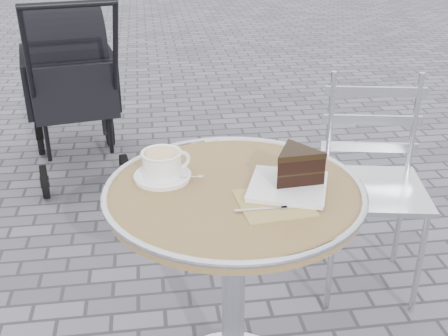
{
  "coord_description": "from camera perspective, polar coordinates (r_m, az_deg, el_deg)",
  "views": [
    {
      "loc": [
        -0.22,
        -1.34,
        1.45
      ],
      "look_at": [
        -0.02,
        0.03,
        0.78
      ],
      "focal_mm": 45.0,
      "sensor_mm": 36.0,
      "label": 1
    }
  ],
  "objects": [
    {
      "name": "cappuccino_set",
      "position": [
        1.58,
        -6.23,
        0.13
      ],
      "size": [
        0.18,
        0.16,
        0.08
      ],
      "rotation": [
        0.0,
        0.0,
        0.34
      ],
      "color": "white",
      "rests_on": "cafe_table"
    },
    {
      "name": "cafe_table",
      "position": [
        1.61,
        0.99,
        -7.28
      ],
      "size": [
        0.72,
        0.72,
        0.74
      ],
      "color": "silver",
      "rests_on": "ground"
    },
    {
      "name": "bistro_chair",
      "position": [
        2.26,
        14.79,
        0.91
      ],
      "size": [
        0.45,
        0.45,
        0.86
      ],
      "rotation": [
        0.0,
        0.0,
        -0.19
      ],
      "color": "silver",
      "rests_on": "ground"
    },
    {
      "name": "cake_plate_set",
      "position": [
        1.53,
        7.16,
        -0.25
      ],
      "size": [
        0.31,
        0.3,
        0.11
      ],
      "rotation": [
        0.0,
        0.0,
        -0.35
      ],
      "color": "tan",
      "rests_on": "cafe_table"
    },
    {
      "name": "baby_stroller",
      "position": [
        3.32,
        -15.24,
        7.79
      ],
      "size": [
        0.63,
        1.07,
        1.05
      ],
      "rotation": [
        0.0,
        0.0,
        0.18
      ],
      "color": "black",
      "rests_on": "ground"
    }
  ]
}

